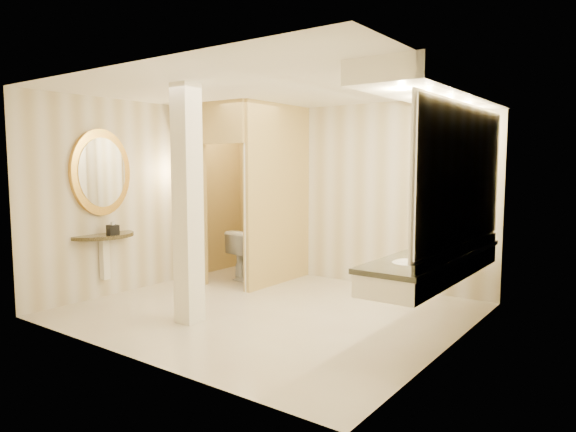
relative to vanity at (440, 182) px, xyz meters
name	(u,v)px	position (x,y,z in m)	size (l,w,h in m)	color
floor	(269,310)	(-1.98, -0.40, -1.63)	(4.50, 4.50, 0.00)	beige
ceiling	(268,89)	(-1.98, -0.40, 1.07)	(4.50, 4.50, 0.00)	white
wall_back	(349,194)	(-1.98, 1.60, -0.28)	(4.50, 0.02, 2.70)	beige
wall_front	(131,215)	(-1.98, -2.40, -0.28)	(4.50, 0.02, 2.70)	beige
wall_left	(149,195)	(-4.23, -0.40, -0.28)	(0.02, 4.00, 2.70)	beige
wall_right	(452,212)	(0.27, -0.40, -0.28)	(0.02, 4.00, 2.70)	beige
toilet_closet	(251,193)	(-3.09, 0.57, -0.24)	(1.50, 1.55, 2.70)	#CDBF6B
wall_sconce	(185,169)	(-3.90, 0.03, 0.10)	(0.14, 0.14, 0.42)	gold
vanity	(440,182)	(0.00, 0.00, 0.00)	(0.75, 2.76, 2.09)	white
console_shelf	(101,200)	(-4.19, -1.22, -0.29)	(0.89, 0.89, 1.89)	black
pillar	(188,205)	(-2.43, -1.30, -0.28)	(0.25, 0.25, 2.70)	white
tissue_box	(113,230)	(-3.99, -1.20, -0.69)	(0.13, 0.13, 0.13)	black
toilet	(251,254)	(-3.33, 0.86, -1.24)	(0.43, 0.76, 0.77)	white
soap_bottle_a	(438,244)	(-0.06, 0.17, -0.69)	(0.05, 0.06, 0.12)	beige
soap_bottle_b	(443,242)	(-0.07, 0.36, -0.69)	(0.09, 0.09, 0.12)	silver
soap_bottle_c	(432,241)	(-0.11, 0.13, -0.66)	(0.07, 0.07, 0.19)	#C6B28C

